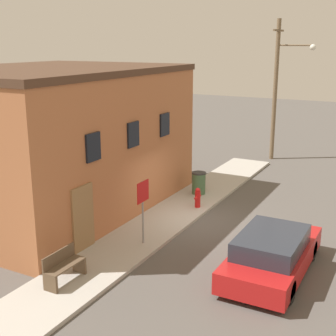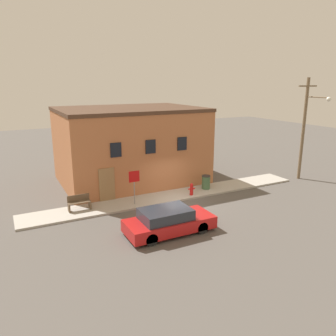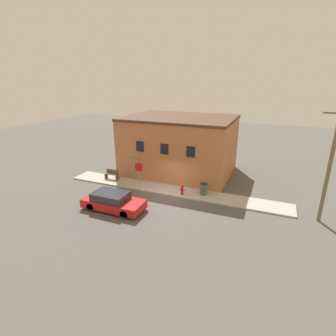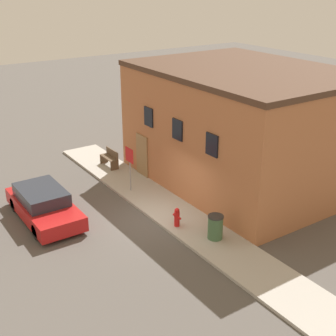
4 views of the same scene
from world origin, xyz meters
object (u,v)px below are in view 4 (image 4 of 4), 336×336
stop_sign (130,161)px  parked_car (44,205)px  bench (110,158)px  trash_bin (215,227)px  fire_hydrant (177,217)px

stop_sign → parked_car: stop_sign is taller
bench → parked_car: size_ratio=0.29×
trash_bin → parked_car: (-5.39, -4.74, 0.02)m
fire_hydrant → parked_car: (-3.81, -4.07, 0.10)m
stop_sign → bench: (-3.21, 0.60, -1.04)m
fire_hydrant → bench: size_ratio=0.62×
fire_hydrant → stop_sign: (-3.95, 0.13, 1.07)m
bench → trash_bin: trash_bin is taller
trash_bin → parked_car: bearing=-138.6°
stop_sign → trash_bin: bearing=5.6°
bench → trash_bin: 8.73m
trash_bin → stop_sign: bearing=-174.4°
trash_bin → parked_car: 7.18m
bench → trash_bin: bearing=-0.4°
bench → parked_car: (3.35, -4.81, 0.07)m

